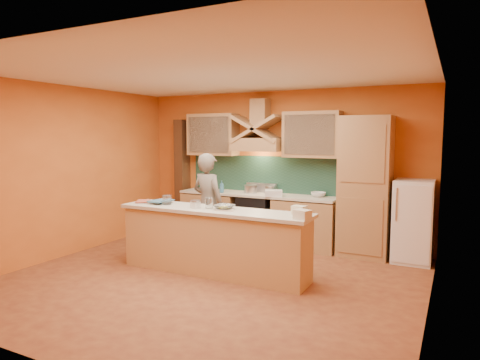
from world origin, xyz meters
The scene contains 36 objects.
floor centered at (0.00, 0.00, 0.00)m, with size 5.50×5.00×0.01m, color brown.
ceiling centered at (0.00, 0.00, 2.80)m, with size 5.50×5.00×0.01m, color white.
wall_back centered at (0.00, 2.50, 1.40)m, with size 5.50×0.02×2.80m, color #CE6A28.
wall_front centered at (0.00, -2.50, 1.40)m, with size 5.50×0.02×2.80m, color #CE6A28.
wall_left centered at (-2.75, 0.00, 1.40)m, with size 0.02×5.00×2.80m, color #CE6A28.
wall_right centered at (2.75, 0.00, 1.40)m, with size 0.02×5.00×2.80m, color #CE6A28.
base_cabinet_left centered at (-1.25, 2.20, 0.43)m, with size 1.10×0.60×0.86m, color #AC7D4E.
base_cabinet_right centered at (0.65, 2.20, 0.43)m, with size 1.10×0.60×0.86m, color #AC7D4E.
counter_top centered at (-0.30, 2.20, 0.90)m, with size 3.00×0.62×0.04m, color beige.
stove centered at (-0.30, 2.20, 0.45)m, with size 0.60×0.58×0.90m, color black.
backsplash centered at (-0.30, 2.48, 1.25)m, with size 3.00×0.03×0.70m, color #1A3A2E.
range_hood centered at (-0.30, 2.25, 1.82)m, with size 0.92×0.50×0.24m, color #AC7D4E.
hood_chimney centered at (-0.30, 2.35, 2.40)m, with size 0.30×0.30×0.50m, color #AC7D4E.
upper_cabinet_left centered at (-1.30, 2.33, 2.00)m, with size 1.00×0.35×0.80m, color #AC7D4E.
upper_cabinet_right centered at (0.70, 2.33, 2.00)m, with size 1.00×0.35×0.80m, color #AC7D4E.
pantry_column centered at (1.65, 2.20, 1.15)m, with size 0.80×0.60×2.30m, color #AC7D4E.
fridge centered at (2.40, 2.20, 0.65)m, with size 0.58×0.60×1.30m, color white.
trim_column_left centered at (-2.05, 2.35, 1.15)m, with size 0.20×0.30×2.30m, color #472816.
island_body centered at (-0.10, 0.30, 0.44)m, with size 2.80×0.55×0.88m, color tan.
island_top centered at (-0.10, 0.30, 0.92)m, with size 2.90×0.62×0.05m, color beige.
person centered at (-0.69, 1.12, 0.85)m, with size 0.62×0.41×1.70m, color #70665B.
pot_large centered at (-0.43, 2.22, 0.97)m, with size 0.24×0.24×0.14m, color #B4B6BC.
pot_small centered at (-0.06, 2.27, 0.97)m, with size 0.20×0.20×0.15m, color #B1B0B7.
soap_bottle_a centered at (-1.38, 2.17, 1.01)m, with size 0.08×0.08×0.18m, color silver.
soap_bottle_b centered at (-0.93, 2.00, 1.03)m, with size 0.09×0.09×0.23m, color teal.
bowl_back centered at (0.84, 2.31, 0.96)m, with size 0.26×0.26×0.08m, color silver.
dish_rack centered at (0.12, 2.02, 0.97)m, with size 0.30×0.23×0.11m, color silver.
book_lower centered at (-1.48, 0.26, 0.96)m, with size 0.20×0.27×0.03m, color #B95642.
book_upper centered at (-1.20, 0.36, 0.98)m, with size 0.26×0.35×0.03m, color teal.
jar_large centered at (-0.92, 0.30, 1.02)m, with size 0.14×0.14×0.14m, color silver.
jar_small centered at (-0.17, 0.29, 1.02)m, with size 0.11×0.11×0.15m, color silver.
kitchen_scale centered at (-0.36, 0.23, 0.99)m, with size 0.11×0.11×0.09m, color silver.
mixing_bowl centered at (0.07, 0.31, 0.98)m, with size 0.28×0.28×0.07m, color silver.
cloth centered at (0.10, 0.26, 0.95)m, with size 0.25×0.19×0.02m, color beige.
grocery_bag_a centered at (1.14, 0.44, 1.00)m, with size 0.18×0.14×0.11m, color beige.
grocery_bag_b centered at (1.28, 0.14, 1.00)m, with size 0.19×0.15×0.12m, color beige.
Camera 1 is at (2.97, -4.89, 1.99)m, focal length 32.00 mm.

